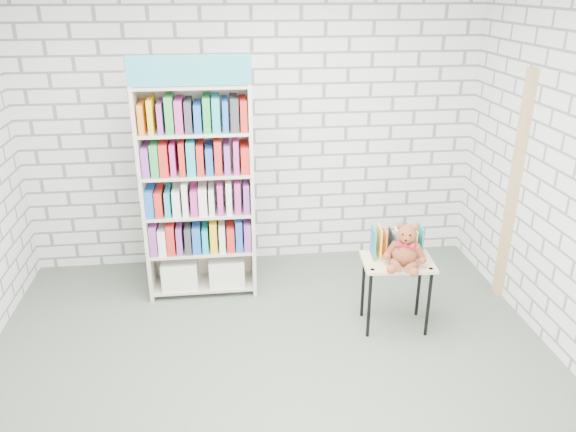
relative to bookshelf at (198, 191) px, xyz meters
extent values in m
plane|color=#4F5B4D|center=(0.55, -1.36, -1.01)|extent=(4.50, 4.50, 0.00)
cube|color=silver|center=(0.55, 0.64, 0.39)|extent=(4.50, 0.02, 2.80)
cube|color=silver|center=(0.55, -3.36, 0.39)|extent=(4.50, 0.02, 2.80)
cube|color=beige|center=(-0.48, -0.01, -0.02)|extent=(0.03, 0.38, 1.97)
cube|color=beige|center=(0.48, -0.01, -0.02)|extent=(0.03, 0.38, 1.97)
cube|color=beige|center=(0.00, 0.18, -0.02)|extent=(0.99, 0.02, 1.97)
cube|color=teal|center=(0.00, -0.19, 1.08)|extent=(0.99, 0.02, 0.24)
cube|color=beige|center=(0.00, -0.01, -0.94)|extent=(0.92, 0.36, 0.03)
cube|color=beige|center=(0.00, -0.01, -0.57)|extent=(0.92, 0.36, 0.03)
cube|color=beige|center=(0.00, -0.01, -0.20)|extent=(0.92, 0.36, 0.03)
cube|color=beige|center=(0.00, -0.01, 0.17)|extent=(0.92, 0.36, 0.03)
cube|color=beige|center=(0.00, -0.01, 0.55)|extent=(0.92, 0.36, 0.03)
cube|color=beige|center=(0.00, -0.01, 0.94)|extent=(0.92, 0.36, 0.03)
cube|color=silver|center=(-0.22, -0.01, -0.80)|extent=(0.33, 0.32, 0.26)
cube|color=silver|center=(0.22, -0.01, -0.80)|extent=(0.33, 0.32, 0.26)
cube|color=purple|center=(0.00, -0.02, -0.43)|extent=(0.92, 0.32, 0.26)
cube|color=#333338|center=(0.00, -0.02, -0.05)|extent=(0.92, 0.32, 0.26)
cube|color=red|center=(0.00, -0.02, 0.32)|extent=(0.92, 0.32, 0.26)
cube|color=yellow|center=(0.00, -0.02, 0.69)|extent=(0.92, 0.32, 0.26)
cube|color=#DEBC85|center=(1.62, -0.82, -0.40)|extent=(0.61, 0.45, 0.03)
cylinder|color=black|center=(1.37, -0.95, -0.71)|extent=(0.03, 0.03, 0.60)
cylinder|color=black|center=(1.39, -0.64, -0.71)|extent=(0.03, 0.03, 0.60)
cylinder|color=black|center=(1.86, -0.99, -0.71)|extent=(0.03, 0.03, 0.60)
cylinder|color=black|center=(1.88, -0.68, -0.71)|extent=(0.03, 0.03, 0.60)
cylinder|color=black|center=(1.38, -0.94, -0.39)|extent=(0.04, 0.04, 0.01)
cylinder|color=black|center=(1.85, -0.98, -0.39)|extent=(0.04, 0.04, 0.01)
cube|color=teal|center=(1.44, -0.71, -0.27)|extent=(0.03, 0.18, 0.24)
cube|color=yellow|center=(1.49, -0.71, -0.27)|extent=(0.03, 0.18, 0.24)
cube|color=orange|center=(1.53, -0.71, -0.27)|extent=(0.03, 0.18, 0.24)
cube|color=black|center=(1.58, -0.72, -0.27)|extent=(0.03, 0.18, 0.24)
cube|color=white|center=(1.63, -0.72, -0.27)|extent=(0.03, 0.18, 0.24)
cube|color=orange|center=(1.68, -0.73, -0.27)|extent=(0.03, 0.18, 0.24)
cube|color=#3175BA|center=(1.73, -0.73, -0.27)|extent=(0.03, 0.18, 0.24)
cube|color=#BDCC44|center=(1.78, -0.73, -0.27)|extent=(0.03, 0.18, 0.24)
cube|color=teal|center=(1.83, -0.74, -0.27)|extent=(0.03, 0.18, 0.24)
ellipsoid|color=brown|center=(1.66, -0.89, -0.28)|extent=(0.22, 0.19, 0.22)
sphere|color=brown|center=(1.65, -0.89, -0.11)|extent=(0.16, 0.16, 0.16)
sphere|color=brown|center=(1.61, -0.86, -0.05)|extent=(0.06, 0.06, 0.06)
sphere|color=brown|center=(1.71, -0.90, -0.05)|extent=(0.06, 0.06, 0.06)
sphere|color=brown|center=(1.63, -0.95, -0.13)|extent=(0.06, 0.06, 0.06)
sphere|color=black|center=(1.61, -0.94, -0.09)|extent=(0.02, 0.02, 0.02)
sphere|color=black|center=(1.66, -0.96, -0.09)|extent=(0.02, 0.02, 0.02)
sphere|color=black|center=(1.62, -0.98, -0.13)|extent=(0.02, 0.02, 0.02)
cylinder|color=brown|center=(1.55, -0.87, -0.25)|extent=(0.11, 0.12, 0.15)
cylinder|color=brown|center=(1.75, -0.95, -0.25)|extent=(0.12, 0.08, 0.15)
sphere|color=brown|center=(1.51, -0.87, -0.31)|extent=(0.06, 0.06, 0.06)
sphere|color=brown|center=(1.77, -0.98, -0.31)|extent=(0.06, 0.06, 0.06)
cylinder|color=brown|center=(1.56, -0.97, -0.34)|extent=(0.08, 0.17, 0.09)
cylinder|color=brown|center=(1.67, -1.01, -0.34)|extent=(0.16, 0.17, 0.09)
sphere|color=brown|center=(1.51, -1.02, -0.35)|extent=(0.07, 0.07, 0.07)
sphere|color=brown|center=(1.67, -1.09, -0.35)|extent=(0.07, 0.07, 0.07)
cone|color=red|center=(1.60, -0.93, -0.18)|extent=(0.08, 0.08, 0.06)
cone|color=red|center=(1.67, -0.96, -0.18)|extent=(0.08, 0.08, 0.06)
sphere|color=red|center=(1.63, -0.95, -0.18)|extent=(0.03, 0.03, 0.03)
cube|color=tan|center=(2.77, -0.41, 0.04)|extent=(0.05, 0.12, 2.10)
camera|label=1|loc=(0.24, -4.80, 1.72)|focal=35.00mm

